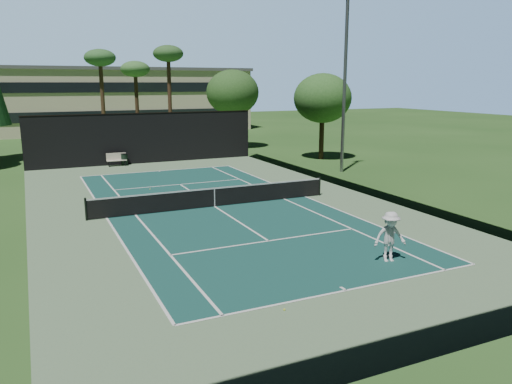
# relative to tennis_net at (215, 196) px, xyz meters

# --- Properties ---
(ground) EXTENTS (160.00, 160.00, 0.00)m
(ground) POSITION_rel_tennis_net_xyz_m (0.00, 0.00, -0.56)
(ground) COLOR #2A5520
(ground) RESTS_ON ground
(apron_slab) EXTENTS (18.00, 32.00, 0.01)m
(apron_slab) POSITION_rel_tennis_net_xyz_m (0.00, 0.00, -0.55)
(apron_slab) COLOR #64855D
(apron_slab) RESTS_ON ground
(court_surface) EXTENTS (10.97, 23.77, 0.01)m
(court_surface) POSITION_rel_tennis_net_xyz_m (0.00, 0.00, -0.55)
(court_surface) COLOR #164942
(court_surface) RESTS_ON ground
(court_lines) EXTENTS (11.07, 23.87, 0.01)m
(court_lines) POSITION_rel_tennis_net_xyz_m (0.00, 0.00, -0.54)
(court_lines) COLOR white
(court_lines) RESTS_ON ground
(tennis_net) EXTENTS (12.90, 0.10, 1.10)m
(tennis_net) POSITION_rel_tennis_net_xyz_m (0.00, 0.00, 0.00)
(tennis_net) COLOR black
(tennis_net) RESTS_ON ground
(fence) EXTENTS (18.04, 32.05, 4.03)m
(fence) POSITION_rel_tennis_net_xyz_m (0.00, 0.06, 1.45)
(fence) COLOR black
(fence) RESTS_ON ground
(player) EXTENTS (1.34, 0.98, 1.85)m
(player) POSITION_rel_tennis_net_xyz_m (2.95, -10.31, 0.37)
(player) COLOR silver
(player) RESTS_ON ground
(tennis_ball_a) EXTENTS (0.07, 0.07, 0.07)m
(tennis_ball_a) POSITION_rel_tennis_net_xyz_m (-2.39, -12.30, -0.52)
(tennis_ball_a) COLOR #D4E433
(tennis_ball_a) RESTS_ON ground
(tennis_ball_b) EXTENTS (0.07, 0.07, 0.07)m
(tennis_ball_b) POSITION_rel_tennis_net_xyz_m (-0.30, 3.22, -0.52)
(tennis_ball_b) COLOR yellow
(tennis_ball_b) RESTS_ON ground
(tennis_ball_c) EXTENTS (0.06, 0.06, 0.06)m
(tennis_ball_c) POSITION_rel_tennis_net_xyz_m (3.52, 3.66, -0.53)
(tennis_ball_c) COLOR #D0DA31
(tennis_ball_c) RESTS_ON ground
(tennis_ball_d) EXTENTS (0.07, 0.07, 0.07)m
(tennis_ball_d) POSITION_rel_tennis_net_xyz_m (-2.09, 5.70, -0.52)
(tennis_ball_d) COLOR #E3F036
(tennis_ball_d) RESTS_ON ground
(park_bench) EXTENTS (1.50, 0.45, 1.02)m
(park_bench) POSITION_rel_tennis_net_xyz_m (-2.42, 15.51, -0.01)
(park_bench) COLOR beige
(park_bench) RESTS_ON ground
(trash_bin) EXTENTS (0.56, 0.56, 0.95)m
(trash_bin) POSITION_rel_tennis_net_xyz_m (-1.80, 15.66, -0.08)
(trash_bin) COLOR black
(trash_bin) RESTS_ON ground
(palm_a) EXTENTS (2.80, 2.80, 9.32)m
(palm_a) POSITION_rel_tennis_net_xyz_m (-2.00, 24.00, 7.63)
(palm_a) COLOR #4B3420
(palm_a) RESTS_ON ground
(palm_b) EXTENTS (2.80, 2.80, 8.42)m
(palm_b) POSITION_rel_tennis_net_xyz_m (1.50, 26.00, 6.80)
(palm_b) COLOR #402B1B
(palm_b) RESTS_ON ground
(palm_c) EXTENTS (2.80, 2.80, 9.77)m
(palm_c) POSITION_rel_tennis_net_xyz_m (4.00, 23.00, 8.05)
(palm_c) COLOR #492F1F
(palm_c) RESTS_ON ground
(decid_tree_a) EXTENTS (5.12, 5.12, 7.62)m
(decid_tree_a) POSITION_rel_tennis_net_xyz_m (10.00, 22.00, 4.86)
(decid_tree_a) COLOR #432E1C
(decid_tree_a) RESTS_ON ground
(decid_tree_b) EXTENTS (4.80, 4.80, 7.14)m
(decid_tree_b) POSITION_rel_tennis_net_xyz_m (14.00, 12.00, 4.52)
(decid_tree_b) COLOR #412C1C
(decid_tree_b) RESTS_ON ground
(campus_building) EXTENTS (40.50, 12.50, 8.30)m
(campus_building) POSITION_rel_tennis_net_xyz_m (0.00, 45.98, 3.65)
(campus_building) COLOR beige
(campus_building) RESTS_ON ground
(light_pole) EXTENTS (0.90, 0.25, 12.22)m
(light_pole) POSITION_rel_tennis_net_xyz_m (12.00, 6.00, 5.90)
(light_pole) COLOR gray
(light_pole) RESTS_ON ground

